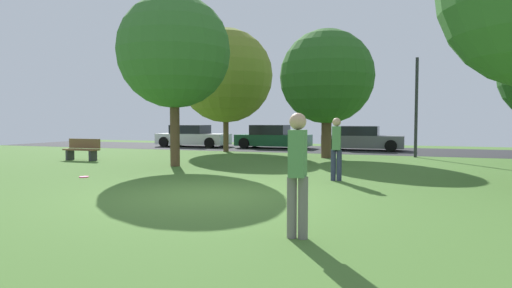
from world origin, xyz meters
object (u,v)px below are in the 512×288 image
Objects in this scene: person_catcher at (298,169)px; street_lamp_post at (416,108)px; person_thrower at (336,146)px; maple_tree_near at (174,52)px; parked_car_grey at (362,139)px; park_bench at (82,149)px; parked_car_white at (193,137)px; oak_tree_left at (226,76)px; frisbee_disc at (84,177)px; parked_car_green at (273,138)px; oak_tree_center at (327,77)px.

person_catcher is 15.08m from street_lamp_post.
street_lamp_post is at bearing 162.29° from person_thrower.
maple_tree_near is 12.84m from parked_car_grey.
person_thrower is 11.37m from park_bench.
park_bench is at bearing -88.71° from parked_car_white.
park_bench is (-11.07, 2.55, -0.51)m from person_thrower.
street_lamp_post is (13.41, -3.74, 1.62)m from parked_car_white.
street_lamp_post reaches higher than person_catcher.
parked_car_grey is (6.79, 3.58, -3.44)m from oak_tree_left.
parked_car_white is at bearing -178.56° from parked_car_grey.
oak_tree_left reaches higher than maple_tree_near.
frisbee_disc is 0.06× the size of parked_car_green.
maple_tree_near is 1.41× the size of parked_car_grey.
oak_tree_left is 8.46m from park_bench.
frisbee_disc is (-0.91, -3.65, -4.14)m from maple_tree_near.
oak_tree_left is 7.59m from maple_tree_near.
maple_tree_near is (1.30, -7.48, 0.08)m from oak_tree_left.
parked_car_grey is at bearing 1.44° from parked_car_white.
oak_tree_left is 17.56m from person_catcher.
maple_tree_near is at bearing -139.61° from street_lamp_post.
park_bench is 0.36× the size of street_lamp_post.
oak_tree_left reaches higher than parked_car_white.
parked_car_green is 5.30m from parked_car_grey.
maple_tree_near reaches higher than street_lamp_post.
oak_tree_left is 5.19m from parked_car_green.
maple_tree_near is at bearing -90.96° from parked_car_green.
parked_car_green is at bearing 85.76° from frisbee_disc.
parked_car_white is 1.02× the size of street_lamp_post.
park_bench is at bearing -116.06° from parked_car_green.
frisbee_disc is at bearing -130.68° from street_lamp_post.
oak_tree_center is at bearing 59.05° from frisbee_disc.
parked_car_grey is at bearing 178.74° from person_thrower.
person_thrower is at bearing 0.00° from person_catcher.
parked_car_green is (1.48, 3.60, -3.43)m from oak_tree_left.
maple_tree_near is at bearing 76.06° from frisbee_disc.
street_lamp_post is (8.30, 7.06, -1.90)m from maple_tree_near.
person_thrower is 16.94m from parked_car_white.
maple_tree_near reaches higher than person_catcher.
oak_tree_left is (-5.83, 2.06, 0.46)m from oak_tree_center.
parked_car_grey reaches higher than frisbee_disc.
person_catcher is (0.46, -6.05, 0.02)m from person_thrower.
maple_tree_near is at bearing -110.83° from person_thrower.
oak_tree_center is 3.23× the size of person_catcher.
oak_tree_center is at bearing -19.46° from oak_tree_left.
park_bench is at bearing -117.92° from oak_tree_left.
parked_car_white is at bearing 164.42° from street_lamp_post.
maple_tree_near reaches higher than frisbee_disc.
person_thrower reaches higher than parked_car_grey.
parked_car_white is 1.04× the size of parked_car_grey.
parked_car_grey is (-0.69, 12.89, -0.34)m from person_thrower.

